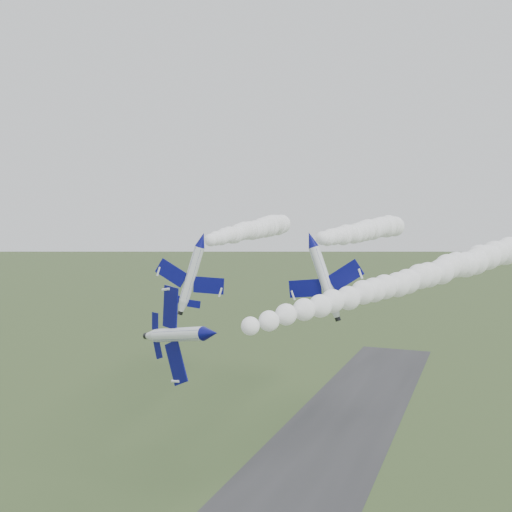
# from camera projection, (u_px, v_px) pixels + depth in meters

# --- Properties ---
(jet_lead) EXTENTS (6.54, 10.86, 9.28)m
(jet_lead) POSITION_uv_depth(u_px,v_px,m) (210.00, 333.00, 50.74)
(jet_lead) COLOR white
(smoke_trail_jet_lead) EXTENTS (34.68, 72.52, 4.61)m
(smoke_trail_jet_lead) POSITION_uv_depth(u_px,v_px,m) (444.00, 270.00, 78.72)
(smoke_trail_jet_lead) COLOR white
(jet_pair_left) EXTENTS (9.30, 11.42, 3.64)m
(jet_pair_left) POSITION_uv_depth(u_px,v_px,m) (202.00, 240.00, 74.87)
(jet_pair_left) COLOR white
(smoke_trail_jet_pair_left) EXTENTS (19.51, 72.97, 4.89)m
(smoke_trail_jet_pair_left) POSITION_uv_depth(u_px,v_px,m) (256.00, 229.00, 113.47)
(smoke_trail_jet_pair_left) COLOR white
(jet_pair_right) EXTENTS (8.86, 11.28, 3.75)m
(jet_pair_right) POSITION_uv_depth(u_px,v_px,m) (311.00, 240.00, 69.12)
(jet_pair_right) COLOR white
(smoke_trail_jet_pair_right) EXTENTS (5.38, 69.21, 4.70)m
(smoke_trail_jet_pair_right) POSITION_uv_depth(u_px,v_px,m) (368.00, 230.00, 103.67)
(smoke_trail_jet_pair_right) COLOR white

